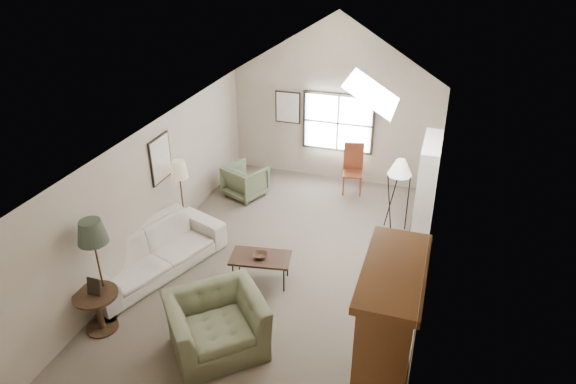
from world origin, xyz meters
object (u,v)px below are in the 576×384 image
(coffee_table, at_px, (261,269))
(armoire, at_px, (386,340))
(side_chair, at_px, (353,170))
(armchair_near, at_px, (216,325))
(side_table, at_px, (99,311))
(armchair_far, at_px, (246,181))
(sofa, at_px, (153,252))

(coffee_table, bearing_deg, armoire, -38.75)
(coffee_table, height_order, side_chair, side_chair)
(armchair_near, distance_m, coffee_table, 1.70)
(armoire, xyz_separation_m, armchair_near, (-2.47, 0.24, -0.66))
(armoire, xyz_separation_m, side_table, (-4.38, 0.06, -0.76))
(armoire, height_order, coffee_table, armoire)
(coffee_table, xyz_separation_m, side_chair, (0.86, 3.82, 0.32))
(armoire, distance_m, armchair_far, 6.23)
(armoire, xyz_separation_m, armchair_far, (-3.86, 4.83, -0.72))
(side_table, bearing_deg, armoire, -0.74)
(sofa, distance_m, side_chair, 4.98)
(armoire, xyz_separation_m, coffee_table, (-2.41, 1.93, -0.84))
(side_table, bearing_deg, side_chair, 63.56)
(sofa, distance_m, coffee_table, 2.00)
(armchair_far, xyz_separation_m, side_table, (-0.52, -4.78, -0.04))
(armchair_far, xyz_separation_m, coffee_table, (1.45, -2.90, -0.12))
(armchair_far, relative_size, coffee_table, 0.81)
(sofa, bearing_deg, armchair_near, -105.94)
(armchair_near, xyz_separation_m, side_table, (-1.91, -0.19, -0.10))
(side_table, distance_m, side_chair, 6.36)
(armchair_near, distance_m, side_table, 1.92)
(coffee_table, relative_size, side_table, 1.51)
(armoire, relative_size, coffee_table, 2.13)
(armchair_near, bearing_deg, armchair_far, 65.52)
(armchair_far, height_order, side_table, armchair_far)
(armoire, xyz_separation_m, sofa, (-4.38, 1.66, -0.70))
(coffee_table, distance_m, side_chair, 3.93)
(coffee_table, bearing_deg, side_chair, 77.34)
(sofa, relative_size, coffee_table, 2.63)
(armchair_near, height_order, armchair_far, armchair_near)
(coffee_table, height_order, side_table, side_table)
(armoire, bearing_deg, sofa, 159.28)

